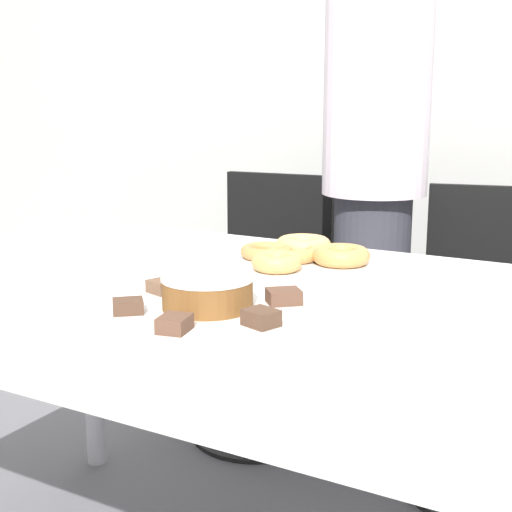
% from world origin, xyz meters
% --- Properties ---
extents(wall_back, '(8.00, 0.05, 2.60)m').
position_xyz_m(wall_back, '(0.00, 1.60, 1.30)').
color(wall_back, beige).
rests_on(wall_back, ground_plane).
extents(table, '(1.82, 1.01, 0.78)m').
position_xyz_m(table, '(0.00, 0.00, 0.70)').
color(table, white).
rests_on(table, ground_plane).
extents(person_standing, '(0.32, 0.32, 1.71)m').
position_xyz_m(person_standing, '(-0.13, 0.93, 0.91)').
color(person_standing, '#383842').
rests_on(person_standing, ground_plane).
extents(office_chair_left, '(0.47, 0.47, 0.88)m').
position_xyz_m(office_chair_left, '(-0.51, 0.93, 0.42)').
color(office_chair_left, black).
rests_on(office_chair_left, ground_plane).
extents(office_chair_right, '(0.52, 0.52, 0.88)m').
position_xyz_m(office_chair_right, '(0.24, 0.92, 0.42)').
color(office_chair_right, black).
rests_on(office_chair_right, ground_plane).
extents(plate_cake, '(0.38, 0.38, 0.01)m').
position_xyz_m(plate_cake, '(-0.03, -0.15, 0.78)').
color(plate_cake, white).
rests_on(plate_cake, table).
extents(plate_donuts, '(0.36, 0.36, 0.01)m').
position_xyz_m(plate_donuts, '(-0.07, 0.26, 0.78)').
color(plate_donuts, white).
rests_on(plate_donuts, table).
extents(frosted_cake, '(0.16, 0.16, 0.06)m').
position_xyz_m(frosted_cake, '(-0.03, -0.15, 0.82)').
color(frosted_cake, brown).
rests_on(frosted_cake, plate_cake).
extents(lamington_0, '(0.07, 0.07, 0.02)m').
position_xyz_m(lamington_0, '(-0.13, -0.24, 0.80)').
color(lamington_0, '#513828').
rests_on(lamington_0, plate_cake).
extents(lamington_1, '(0.05, 0.06, 0.02)m').
position_xyz_m(lamington_1, '(0.00, -0.28, 0.80)').
color(lamington_1, brown).
rests_on(lamington_1, plate_cake).
extents(lamington_2, '(0.06, 0.06, 0.03)m').
position_xyz_m(lamington_2, '(0.10, -0.19, 0.80)').
color(lamington_2, '#513828').
rests_on(lamington_2, plate_cake).
extents(lamington_3, '(0.07, 0.07, 0.02)m').
position_xyz_m(lamington_3, '(0.07, -0.06, 0.80)').
color(lamington_3, brown).
rests_on(lamington_3, plate_cake).
extents(lamington_4, '(0.05, 0.06, 0.02)m').
position_xyz_m(lamington_4, '(-0.05, -0.02, 0.80)').
color(lamington_4, brown).
rests_on(lamington_4, plate_cake).
extents(lamington_5, '(0.06, 0.06, 0.02)m').
position_xyz_m(lamington_5, '(-0.15, -0.11, 0.80)').
color(lamington_5, brown).
rests_on(lamington_5, plate_cake).
extents(donut_0, '(0.12, 0.12, 0.03)m').
position_xyz_m(donut_0, '(-0.07, 0.26, 0.80)').
color(donut_0, '#D18E4C').
rests_on(donut_0, plate_donuts).
extents(donut_1, '(0.12, 0.12, 0.03)m').
position_xyz_m(donut_1, '(-0.13, 0.25, 0.80)').
color(donut_1, '#C68447').
rests_on(donut_1, plate_donuts).
extents(donut_2, '(0.11, 0.11, 0.04)m').
position_xyz_m(donut_2, '(-0.05, 0.15, 0.80)').
color(donut_2, tan).
rests_on(donut_2, plate_donuts).
extents(donut_3, '(0.13, 0.13, 0.04)m').
position_xyz_m(donut_3, '(0.04, 0.28, 0.80)').
color(donut_3, '#D18E4C').
rests_on(donut_3, plate_donuts).
extents(donut_4, '(0.13, 0.13, 0.04)m').
position_xyz_m(donut_4, '(-0.08, 0.34, 0.80)').
color(donut_4, '#E5AD66').
rests_on(donut_4, plate_donuts).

